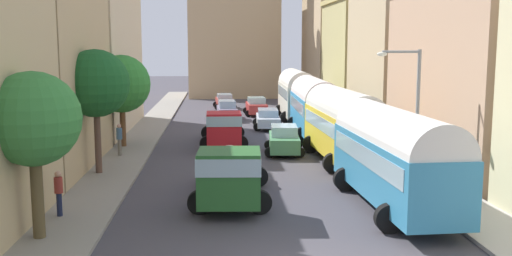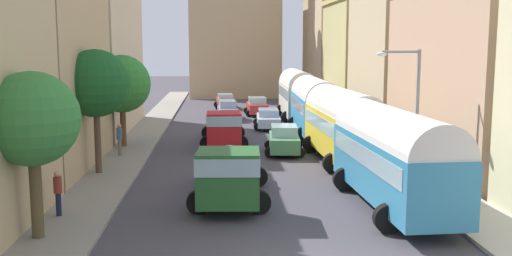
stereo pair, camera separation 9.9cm
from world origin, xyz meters
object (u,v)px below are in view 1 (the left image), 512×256
Objects in this scene: cargo_truck_1 at (223,128)px; pedestrian_1 at (59,191)px; parked_bus_1 at (343,122)px; car_0 at (227,110)px; parked_bus_3 at (296,92)px; car_2 at (284,140)px; car_3 at (268,119)px; parked_bus_2 at (314,104)px; streetlamp_near at (411,105)px; cargo_truck_0 at (230,174)px; car_1 at (224,101)px; pedestrian_0 at (119,138)px; car_4 at (256,106)px; parked_bus_0 at (394,154)px.

cargo_truck_1 is 3.97× the size of pedestrian_1.
parked_bus_1 is 19.27m from car_0.
parked_bus_3 is 2.07× the size of car_2.
car_0 is 28.70m from pedestrian_1.
parked_bus_3 is 6.14m from car_3.
streetlamp_near is (1.62, -15.09, 1.49)m from parked_bus_2.
cargo_truck_0 reaches higher than car_1.
car_2 is at bearing -89.91° from car_3.
parked_bus_1 is 12.43m from pedestrian_0.
car_2 is at bearing 117.62° from streetlamp_near.
car_4 is at bearing 90.93° from car_2.
car_1 is at bearing 79.93° from pedestrian_1.
car_4 reaches higher than car_3.
parked_bus_3 reaches higher than parked_bus_0.
car_4 is (3.18, 16.18, -0.40)m from cargo_truck_1.
streetlamp_near is at bearing -75.14° from parked_bus_1.
cargo_truck_1 is 1.67× the size of car_0.
parked_bus_3 is at bearing -2.86° from car_0.
parked_bus_0 is at bearing -80.53° from car_1.
car_1 is 14.40m from car_3.
pedestrian_1 is at bearing -165.88° from streetlamp_near.
streetlamp_near reaches higher than car_3.
streetlamp_near is at bearing 14.12° from pedestrian_1.
cargo_truck_1 is 13.87m from streetlamp_near.
car_1 is (-0.09, 8.60, -0.06)m from car_0.
parked_bus_3 is at bearing 90.00° from parked_bus_2.
car_0 is 1.09× the size of car_4.
parked_bus_0 is 3.67m from streetlamp_near.
parked_bus_3 is at bearing 90.00° from parked_bus_0.
parked_bus_3 is at bearing 79.47° from car_2.
car_1 is (-5.99, 17.89, -1.46)m from parked_bus_2.
parked_bus_2 is 1.07× the size of parked_bus_3.
pedestrian_0 is at bearing 149.86° from streetlamp_near.
streetlamp_near is (7.51, -24.39, 2.88)m from car_0.
car_3 is at bearing 66.17° from cargo_truck_1.
parked_bus_2 is at bearing -75.32° from car_4.
car_3 is at bearing 90.09° from car_2.
parked_bus_1 is 10.36m from cargo_truck_0.
parked_bus_2 is 4.67× the size of pedestrian_0.
pedestrian_1 reaches higher than car_1.
car_0 is 0.97× the size of car_3.
streetlamp_near is at bearing -30.14° from pedestrian_0.
car_0 is at bearing 107.87° from parked_bus_1.
parked_bus_0 is 5.13× the size of pedestrian_1.
parked_bus_2 is at bearing 70.03° from cargo_truck_0.
car_2 is (3.48, -2.48, -0.39)m from cargo_truck_1.
car_2 is at bearing 51.68° from pedestrian_1.
cargo_truck_1 reaches higher than car_1.
car_3 is (3.09, -14.06, -0.00)m from car_1.
pedestrian_1 reaches higher than car_3.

